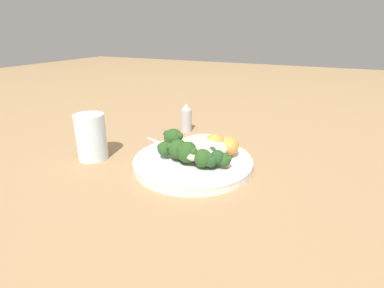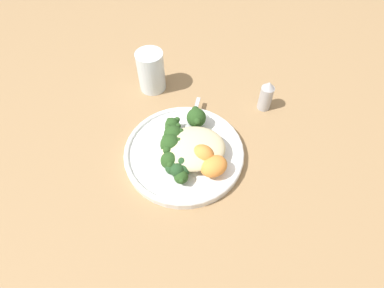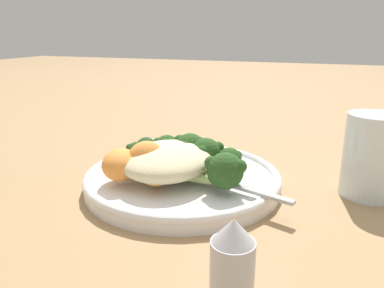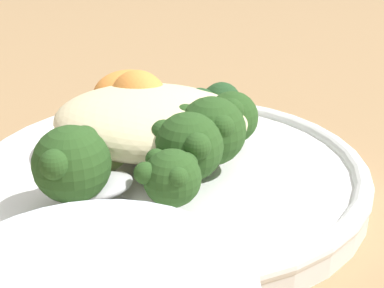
{
  "view_description": "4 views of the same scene",
  "coord_description": "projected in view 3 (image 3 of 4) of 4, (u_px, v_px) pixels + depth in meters",
  "views": [
    {
      "loc": [
        0.51,
        0.25,
        0.28
      ],
      "look_at": [
        -0.03,
        -0.01,
        0.05
      ],
      "focal_mm": 28.0,
      "sensor_mm": 36.0,
      "label": 1
    },
    {
      "loc": [
        0.01,
        0.37,
        0.53
      ],
      "look_at": [
        -0.03,
        0.01,
        0.05
      ],
      "focal_mm": 28.0,
      "sensor_mm": 36.0,
      "label": 2
    },
    {
      "loc": [
        -0.44,
        -0.17,
        0.2
      ],
      "look_at": [
        -0.01,
        -0.01,
        0.06
      ],
      "focal_mm": 35.0,
      "sensor_mm": 36.0,
      "label": 3
    },
    {
      "loc": [
        0.08,
        -0.3,
        0.17
      ],
      "look_at": [
        -0.0,
        -0.0,
        0.03
      ],
      "focal_mm": 50.0,
      "sensor_mm": 36.0,
      "label": 4
    }
  ],
  "objects": [
    {
      "name": "broccoli_stalk_0",
      "position": [
        220.0,
        171.0,
        0.43
      ],
      "size": [
        0.04,
        0.12,
        0.04
      ],
      "rotation": [
        0.0,
        0.0,
        4.59
      ],
      "color": "#ADC675",
      "rests_on": "plate"
    },
    {
      "name": "salt_shaker",
      "position": [
        232.0,
        272.0,
        0.26
      ],
      "size": [
        0.03,
        0.03,
        0.08
      ],
      "color": "#B2B2B7",
      "rests_on": "ground_plane"
    },
    {
      "name": "broccoli_stalk_3",
      "position": [
        186.0,
        151.0,
        0.5
      ],
      "size": [
        0.09,
        0.05,
        0.04
      ],
      "rotation": [
        0.0,
        0.0,
        6.28
      ],
      "color": "#ADC675",
      "rests_on": "plate"
    },
    {
      "name": "plate",
      "position": [
        182.0,
        178.0,
        0.49
      ],
      "size": [
        0.25,
        0.25,
        0.02
      ],
      "color": "white",
      "rests_on": "ground_plane"
    },
    {
      "name": "sweet_potato_chunk_2",
      "position": [
        121.0,
        164.0,
        0.45
      ],
      "size": [
        0.07,
        0.06,
        0.04
      ],
      "primitive_type": "ellipsoid",
      "rotation": [
        0.0,
        0.0,
        3.48
      ],
      "color": "orange",
      "rests_on": "plate"
    },
    {
      "name": "sweet_potato_chunk_0",
      "position": [
        146.0,
        159.0,
        0.46
      ],
      "size": [
        0.06,
        0.06,
        0.05
      ],
      "primitive_type": "ellipsoid",
      "rotation": [
        0.0,
        0.0,
        5.68
      ],
      "color": "orange",
      "rests_on": "plate"
    },
    {
      "name": "broccoli_stalk_4",
      "position": [
        168.0,
        151.0,
        0.51
      ],
      "size": [
        0.09,
        0.06,
        0.04
      ],
      "rotation": [
        0.0,
        0.0,
        6.79
      ],
      "color": "#ADC675",
      "rests_on": "plate"
    },
    {
      "name": "broccoli_stalk_5",
      "position": [
        150.0,
        159.0,
        0.5
      ],
      "size": [
        0.07,
        0.11,
        0.03
      ],
      "rotation": [
        0.0,
        0.0,
        7.34
      ],
      "color": "#ADC675",
      "rests_on": "plate"
    },
    {
      "name": "broccoli_stalk_1",
      "position": [
        221.0,
        163.0,
        0.47
      ],
      "size": [
        0.07,
        0.09,
        0.03
      ],
      "rotation": [
        0.0,
        0.0,
        5.32
      ],
      "color": "#ADC675",
      "rests_on": "plate"
    },
    {
      "name": "water_glass",
      "position": [
        371.0,
        156.0,
        0.45
      ],
      "size": [
        0.07,
        0.07,
        0.1
      ],
      "primitive_type": "cylinder",
      "color": "silver",
      "rests_on": "ground_plane"
    },
    {
      "name": "quinoa_mound",
      "position": [
        167.0,
        160.0,
        0.47
      ],
      "size": [
        0.13,
        0.11,
        0.04
      ],
      "primitive_type": "ellipsoid",
      "color": "beige",
      "rests_on": "plate"
    },
    {
      "name": "spoon",
      "position": [
        229.0,
        183.0,
        0.44
      ],
      "size": [
        0.05,
        0.11,
        0.01
      ],
      "rotation": [
        0.0,
        0.0,
        4.39
      ],
      "color": "#B7B7BC",
      "rests_on": "plate"
    },
    {
      "name": "broccoli_stalk_2",
      "position": [
        203.0,
        155.0,
        0.49
      ],
      "size": [
        0.09,
        0.07,
        0.04
      ],
      "rotation": [
        0.0,
        0.0,
        5.72
      ],
      "color": "#ADC675",
      "rests_on": "plate"
    },
    {
      "name": "ground_plane",
      "position": [
        188.0,
        181.0,
        0.51
      ],
      "size": [
        4.0,
        4.0,
        0.0
      ],
      "primitive_type": "plane",
      "color": "#9E7A51"
    },
    {
      "name": "kale_tuft",
      "position": [
        153.0,
        151.0,
        0.51
      ],
      "size": [
        0.05,
        0.05,
        0.03
      ],
      "color": "#234723",
      "rests_on": "plate"
    },
    {
      "name": "sweet_potato_chunk_1",
      "position": [
        156.0,
        171.0,
        0.44
      ],
      "size": [
        0.06,
        0.06,
        0.03
      ],
      "primitive_type": "ellipsoid",
      "rotation": [
        0.0,
        0.0,
        0.51
      ],
      "color": "orange",
      "rests_on": "plate"
    }
  ]
}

